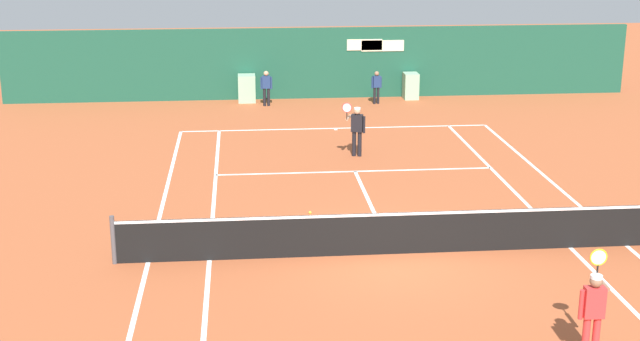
# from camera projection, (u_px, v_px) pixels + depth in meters

# --- Properties ---
(ground_plane) EXTENTS (80.00, 80.00, 0.01)m
(ground_plane) POSITION_uv_depth(u_px,v_px,m) (389.00, 244.00, 19.75)
(ground_plane) COLOR #A8512D
(tennis_net) EXTENTS (12.10, 0.10, 1.07)m
(tennis_net) POSITION_uv_depth(u_px,v_px,m) (394.00, 232.00, 19.05)
(tennis_net) COLOR #4C4C51
(tennis_net) RESTS_ON ground_plane
(sponsor_back_wall) EXTENTS (25.00, 1.02, 2.81)m
(sponsor_back_wall) POSITION_uv_depth(u_px,v_px,m) (321.00, 64.00, 35.03)
(sponsor_back_wall) COLOR #194C38
(sponsor_back_wall) RESTS_ON ground_plane
(player_on_baseline) EXTENTS (0.76, 0.63, 1.77)m
(player_on_baseline) POSITION_uv_depth(u_px,v_px,m) (357.00, 127.00, 26.64)
(player_on_baseline) COLOR black
(player_on_baseline) RESTS_ON ground_plane
(player_near_side) EXTENTS (0.63, 0.63, 1.76)m
(player_near_side) POSITION_uv_depth(u_px,v_px,m) (593.00, 307.00, 14.46)
(player_near_side) COLOR red
(player_near_side) RESTS_ON ground_plane
(ball_kid_centre_post) EXTENTS (0.42, 0.22, 1.28)m
(ball_kid_centre_post) POSITION_uv_depth(u_px,v_px,m) (377.00, 85.00, 34.09)
(ball_kid_centre_post) COLOR black
(ball_kid_centre_post) RESTS_ON ground_plane
(ball_kid_right_post) EXTENTS (0.45, 0.19, 1.36)m
(ball_kid_right_post) POSITION_uv_depth(u_px,v_px,m) (266.00, 86.00, 33.69)
(ball_kid_right_post) COLOR black
(ball_kid_right_post) RESTS_ON ground_plane
(tennis_ball_mid_court) EXTENTS (0.07, 0.07, 0.07)m
(tennis_ball_mid_court) POSITION_uv_depth(u_px,v_px,m) (310.00, 213.00, 21.74)
(tennis_ball_mid_court) COLOR #CCE033
(tennis_ball_mid_court) RESTS_ON ground_plane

